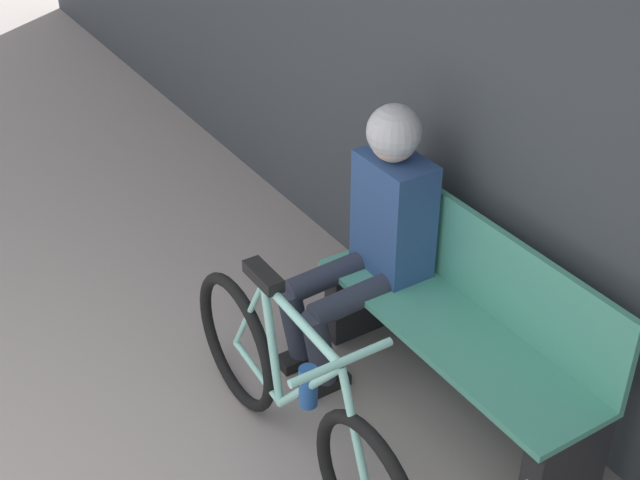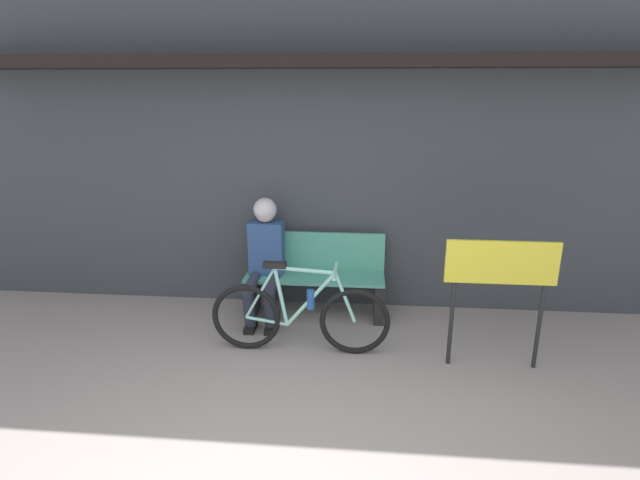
{
  "view_description": "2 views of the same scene",
  "coord_description": "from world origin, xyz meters",
  "views": [
    {
      "loc": [
        2.15,
        0.52,
        2.72
      ],
      "look_at": [
        -0.19,
        2.01,
        0.91
      ],
      "focal_mm": 50.0,
      "sensor_mm": 36.0,
      "label": 1
    },
    {
      "loc": [
        0.53,
        -2.18,
        2.29
      ],
      "look_at": [
        0.13,
        2.19,
        0.92
      ],
      "focal_mm": 28.0,
      "sensor_mm": 36.0,
      "label": 2
    }
  ],
  "objects": [
    {
      "name": "storefront_wall",
      "position": [
        0.0,
        2.88,
        1.66
      ],
      "size": [
        12.0,
        0.56,
        3.2
      ],
      "color": "#3D4247",
      "rests_on": "ground_plane"
    },
    {
      "name": "bicycle",
      "position": [
        -0.01,
        1.78,
        0.34
      ],
      "size": [
        1.59,
        0.4,
        0.84
      ],
      "color": "black",
      "rests_on": "ground_plane"
    },
    {
      "name": "park_bench_near",
      "position": [
        0.05,
        2.56,
        0.38
      ],
      "size": [
        1.41,
        0.42,
        0.84
      ],
      "color": "#51A88E",
      "rests_on": "ground_plane"
    },
    {
      "name": "signboard",
      "position": [
        1.64,
        1.69,
        0.84
      ],
      "size": [
        0.89,
        0.04,
        1.11
      ],
      "color": "#232326",
      "rests_on": "ground_plane"
    },
    {
      "name": "person_seated",
      "position": [
        -0.44,
        2.45,
        0.7
      ],
      "size": [
        0.34,
        0.64,
        1.23
      ],
      "color": "#2D3342",
      "rests_on": "ground_plane"
    }
  ]
}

